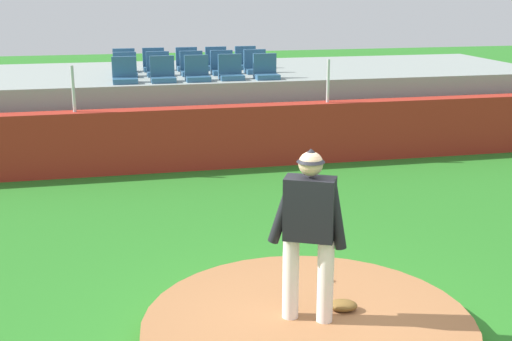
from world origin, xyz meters
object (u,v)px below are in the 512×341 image
stadium_chair_9 (256,66)px  stadium_chair_12 (187,63)px  baseball (327,278)px  stadium_chair_14 (246,62)px  fielding_glove (343,305)px  stadium_chair_1 (163,74)px  stadium_chair_6 (158,68)px  stadium_chair_3 (231,72)px  stadium_chair_2 (197,73)px  stadium_chair_7 (192,68)px  stadium_chair_8 (222,67)px  stadium_chair_0 (125,75)px  stadium_chair_13 (217,62)px  pitcher (309,223)px  stadium_chair_10 (124,65)px  stadium_chair_5 (125,69)px  stadium_chair_11 (154,64)px  stadium_chair_4 (266,71)px

stadium_chair_9 → stadium_chair_12: (-1.39, 0.87, 0.00)m
baseball → stadium_chair_14: size_ratio=0.15×
fielding_glove → stadium_chair_1: size_ratio=0.60×
stadium_chair_6 → stadium_chair_3: bearing=147.6°
stadium_chair_2 → stadium_chair_7: (0.01, 0.90, 0.00)m
stadium_chair_2 → stadium_chair_8: size_ratio=1.00×
stadium_chair_0 → stadium_chair_2: (1.43, -0.01, 0.00)m
stadium_chair_13 → stadium_chair_14: size_ratio=1.00×
pitcher → stadium_chair_1: stadium_chair_1 is taller
pitcher → stadium_chair_12: 9.47m
stadium_chair_1 → stadium_chair_10: same height
stadium_chair_3 → stadium_chair_5: (-2.08, 0.89, 0.00)m
stadium_chair_6 → stadium_chair_2: bearing=126.6°
pitcher → stadium_chair_1: 7.69m
stadium_chair_8 → stadium_chair_11: bearing=-33.9°
stadium_chair_3 → stadium_chair_13: bearing=-90.0°
stadium_chair_1 → stadium_chair_8: same height
fielding_glove → stadium_chair_14: (0.99, 9.36, 1.44)m
stadium_chair_10 → stadium_chair_13: same height
stadium_chair_6 → stadium_chair_1: bearing=90.7°
stadium_chair_2 → stadium_chair_7: bearing=-90.9°
pitcher → stadium_chair_4: stadium_chair_4 is taller
fielding_glove → stadium_chair_11: size_ratio=0.60×
stadium_chair_13 → stadium_chair_14: 0.69m
stadium_chair_4 → stadium_chair_5: bearing=-18.6°
fielding_glove → stadium_chair_13: size_ratio=0.60×
pitcher → stadium_chair_11: size_ratio=3.45×
pitcher → stadium_chair_11: (-0.71, 9.49, 0.49)m
stadium_chair_12 → pitcher: bearing=89.8°
stadium_chair_12 → stadium_chair_13: bearing=178.8°
stadium_chair_0 → pitcher: bearing=100.5°
stadium_chair_8 → stadium_chair_1: bearing=33.7°
baseball → stadium_chair_3: bearing=88.1°
fielding_glove → stadium_chair_8: stadium_chair_8 is taller
stadium_chair_13 → stadium_chair_3: bearing=90.0°
baseball → stadium_chair_4: size_ratio=0.15×
pitcher → stadium_chair_1: size_ratio=3.45×
stadium_chair_4 → stadium_chair_12: 2.28m
stadium_chair_5 → stadium_chair_3: bearing=156.8°
stadium_chair_13 → stadium_chair_14: same height
pitcher → stadium_chair_10: (-1.37, 9.45, 0.49)m
stadium_chair_1 → stadium_chair_5: bearing=-53.6°
stadium_chair_4 → stadium_chair_10: same height
stadium_chair_2 → stadium_chair_10: same height
stadium_chair_11 → fielding_glove: bearing=96.8°
stadium_chair_1 → stadium_chair_9: (2.10, 0.95, 0.00)m
stadium_chair_9 → stadium_chair_6: bearing=0.3°
stadium_chair_7 → stadium_chair_0: bearing=31.7°
stadium_chair_8 → stadium_chair_13: same height
stadium_chair_12 → stadium_chair_9: bearing=148.0°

